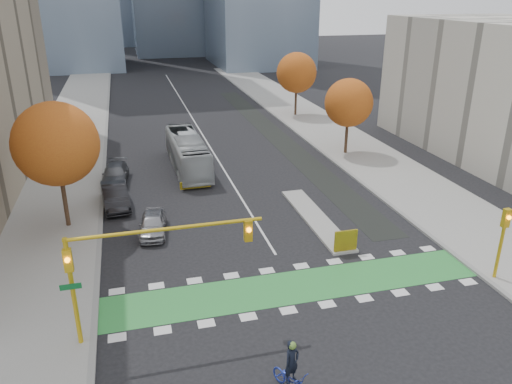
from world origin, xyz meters
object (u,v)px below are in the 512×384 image
traffic_signal_west (134,256)px  parked_car_a (153,224)px  tree_east_near (349,103)px  cyclist (291,375)px  hazard_board (346,241)px  parked_car_b (115,196)px  tree_west (56,144)px  traffic_signal_east (503,233)px  bus (188,152)px  parked_car_c (115,174)px  tree_east_far (297,73)px

traffic_signal_west → parked_car_a: bearing=83.1°
traffic_signal_west → parked_car_a: (1.22, 10.16, -3.35)m
tree_east_near → cyclist: 31.30m
hazard_board → cyclist: 11.63m
hazard_board → traffic_signal_west: traffic_signal_west is taller
parked_car_a → traffic_signal_west: bearing=-89.4°
tree_east_near → parked_car_b: (-21.00, -7.35, -4.06)m
tree_west → cyclist: 20.39m
tree_east_near → traffic_signal_east: bearing=-93.8°
hazard_board → parked_car_a: bearing=153.0°
tree_west → bus: bearing=46.4°
parked_car_b → parked_car_c: bearing=84.6°
bus → tree_west: bearing=-135.0°
tree_west → tree_east_far: (24.50, 26.00, -0.38)m
parked_car_b → hazard_board: bearing=-44.2°
hazard_board → tree_east_near: 19.93m
tree_east_near → traffic_signal_east: 22.66m
parked_car_c → parked_car_b: bearing=-85.1°
parked_car_a → tree_east_near: bearing=40.9°
tree_west → parked_car_c: (3.00, 7.65, -4.92)m
tree_west → traffic_signal_west: tree_west is taller
parked_car_c → parked_car_a: bearing=-72.2°
hazard_board → bus: bus is taller
traffic_signal_east → parked_car_b: (-19.50, 15.16, -1.93)m
bus → parked_car_c: bus is taller
hazard_board → tree_west: bearing=154.0°
parked_car_b → traffic_signal_east: bearing=-43.3°
tree_east_near → traffic_signal_west: tree_east_near is taller
traffic_signal_west → parked_car_a: size_ratio=2.13×
tree_east_near → bus: 15.31m
cyclist → parked_car_a: 15.62m
bus → parked_car_a: bus is taller
parked_car_a → parked_car_b: bearing=122.1°
parked_car_b → tree_east_far: bearing=41.9°
tree_west → cyclist: (9.45, -17.41, -4.84)m
bus → parked_car_b: bearing=-132.8°
cyclist → hazard_board: bearing=30.8°
bus → parked_car_c: (-6.07, -1.86, -0.79)m
tree_east_near → traffic_signal_west: bearing=-131.5°
hazard_board → tree_west: tree_west is taller
tree_east_far → parked_car_b: bearing=-132.6°
parked_car_c → cyclist: bearing=-70.7°
parked_car_a → parked_car_c: bearing=110.4°
hazard_board → traffic_signal_west: (-11.93, -4.71, 3.23)m
parked_car_b → parked_car_a: bearing=-70.8°
tree_east_near → parked_car_b: 22.62m
tree_east_far → parked_car_b: (-21.50, -23.35, -4.44)m
parked_car_b → tree_west: bearing=-144.0°
parked_car_b → traffic_signal_west: bearing=-91.4°
parked_car_b → parked_car_c: parked_car_b is taller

